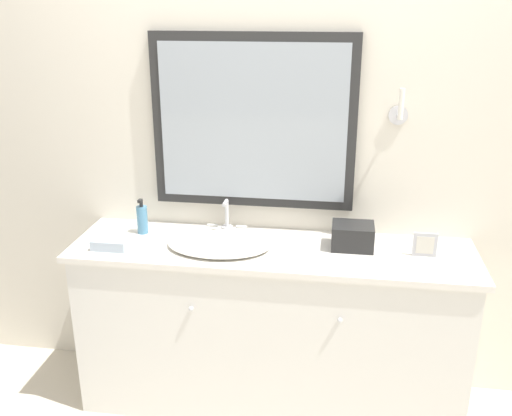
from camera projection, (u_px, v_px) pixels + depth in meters
wall_back at (279, 152)px, 2.87m from camera, size 8.00×0.18×2.55m
vanity_counter at (271, 327)px, 2.89m from camera, size 1.94×0.53×0.88m
sink_basin at (219, 243)px, 2.75m from camera, size 0.50×0.40×0.18m
soap_bottle at (142, 219)px, 2.89m from camera, size 0.05×0.06×0.18m
appliance_box at (353, 236)px, 2.72m from camera, size 0.20×0.16×0.12m
picture_frame at (425, 245)px, 2.63m from camera, size 0.11×0.01×0.12m
hand_towel_near_sink at (111, 243)px, 2.73m from camera, size 0.17×0.11×0.05m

